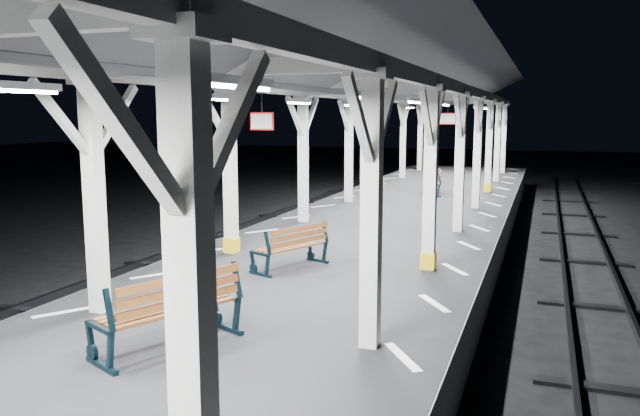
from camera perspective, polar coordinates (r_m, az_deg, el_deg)
The scene contains 10 objects.
ground at distance 10.56m, azimuth -3.31°, elevation -12.56°, with size 120.00×120.00×0.00m, color black.
platform at distance 10.39m, azimuth -3.33°, elevation -9.99°, with size 6.00×50.00×1.00m, color black.
hazard_stripes_left at distance 11.40m, azimuth -14.82°, elevation -5.93°, with size 1.00×48.00×0.01m, color silver.
hazard_stripes_right at distance 9.57m, azimuth 10.40°, elevation -8.57°, with size 1.00×48.00×0.01m, color silver.
track_left at distance 13.22m, azimuth -23.90°, elevation -8.54°, with size 2.20×60.00×0.16m.
track_right at distance 9.84m, azimuth 25.55°, elevation -14.54°, with size 2.20×60.00×0.16m.
canopy at distance 9.85m, azimuth -3.59°, elevation 12.99°, with size 5.40×49.00×4.65m.
bench_near at distance 7.71m, azimuth -13.33°, elevation -8.91°, with size 1.33×1.91×0.97m.
bench_mid at distance 11.35m, azimuth -2.44°, elevation -3.47°, with size 1.10×1.60×0.82m.
bench_far at distance 22.27m, azimuth 10.43°, elevation 2.41°, with size 0.91×1.68×0.86m.
Camera 1 is at (3.90, -9.04, 3.81)m, focal length 35.00 mm.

